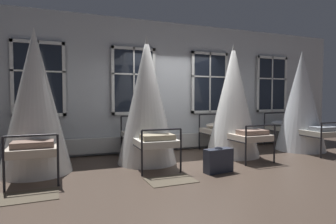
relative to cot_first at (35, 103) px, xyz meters
name	(u,v)px	position (x,y,z in m)	size (l,w,h in m)	color
ground	(196,161)	(3.19, -0.16, -1.28)	(19.50, 19.50, 0.00)	#4C3D33
back_wall_with_windows	(172,87)	(3.19, 1.25, 0.39)	(10.75, 0.10, 3.34)	silver
window_bank	(174,113)	(3.19, 1.13, -0.28)	(7.52, 0.10, 2.56)	black
cot_first	(35,103)	(0.00, 0.00, 0.00)	(1.26, 2.01, 2.66)	black
cot_second	(147,102)	(2.14, 0.06, 0.02)	(1.26, 2.01, 2.70)	black
cot_third	(233,102)	(4.27, 0.04, 0.01)	(1.26, 2.01, 2.67)	black
cot_fourth	(301,102)	(6.36, 0.00, -0.02)	(1.26, 2.02, 2.62)	black
rug_first	(28,196)	(-0.01, -1.34, -1.28)	(0.80, 0.56, 0.01)	brown
rug_second	(171,180)	(2.13, -1.34, -1.28)	(0.80, 0.56, 0.01)	brown
suitcase_dark	(218,160)	(3.14, -1.18, -1.06)	(0.58, 0.29, 0.47)	#2D3342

